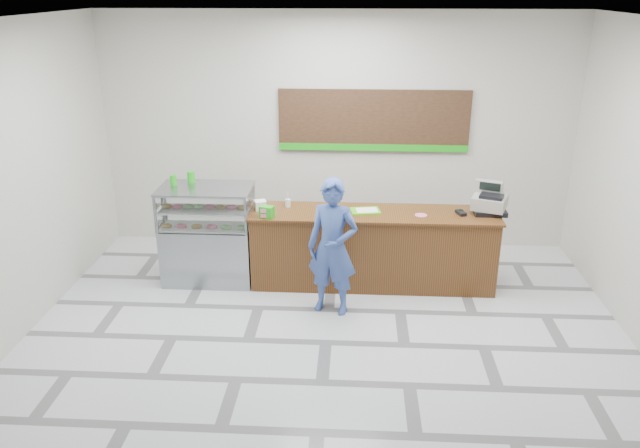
# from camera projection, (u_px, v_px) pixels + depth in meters

# --- Properties ---
(floor) EXTENTS (7.00, 7.00, 0.00)m
(floor) POSITION_uv_depth(u_px,v_px,m) (326.00, 343.00, 7.11)
(floor) COLOR silver
(floor) RESTS_ON ground
(back_wall) EXTENTS (7.00, 0.00, 7.00)m
(back_wall) POSITION_uv_depth(u_px,v_px,m) (336.00, 133.00, 9.27)
(back_wall) COLOR beige
(back_wall) RESTS_ON floor
(ceiling) EXTENTS (7.00, 7.00, 0.00)m
(ceiling) POSITION_uv_depth(u_px,v_px,m) (327.00, 21.00, 5.85)
(ceiling) COLOR silver
(ceiling) RESTS_ON back_wall
(sales_counter) EXTENTS (3.26, 0.76, 1.03)m
(sales_counter) POSITION_uv_depth(u_px,v_px,m) (373.00, 248.00, 8.34)
(sales_counter) COLOR brown
(sales_counter) RESTS_ON floor
(display_case) EXTENTS (1.22, 0.72, 1.33)m
(display_case) POSITION_uv_depth(u_px,v_px,m) (208.00, 234.00, 8.40)
(display_case) COLOR gray
(display_case) RESTS_ON floor
(menu_board) EXTENTS (2.80, 0.06, 0.90)m
(menu_board) POSITION_uv_depth(u_px,v_px,m) (374.00, 122.00, 9.14)
(menu_board) COLOR black
(menu_board) RESTS_ON back_wall
(cash_register) EXTENTS (0.54, 0.55, 0.39)m
(cash_register) POSITION_uv_depth(u_px,v_px,m) (489.00, 201.00, 8.11)
(cash_register) COLOR black
(cash_register) RESTS_ON sales_counter
(card_terminal) EXTENTS (0.14, 0.19, 0.04)m
(card_terminal) POSITION_uv_depth(u_px,v_px,m) (461.00, 213.00, 8.07)
(card_terminal) COLOR black
(card_terminal) RESTS_ON sales_counter
(serving_tray) EXTENTS (0.42, 0.33, 0.02)m
(serving_tray) POSITION_uv_depth(u_px,v_px,m) (365.00, 211.00, 8.18)
(serving_tray) COLOR #4BC213
(serving_tray) RESTS_ON sales_counter
(napkin_box) EXTENTS (0.18, 0.18, 0.12)m
(napkin_box) POSITION_uv_depth(u_px,v_px,m) (260.00, 205.00, 8.23)
(napkin_box) COLOR white
(napkin_box) RESTS_ON sales_counter
(straw_cup) EXTENTS (0.07, 0.07, 0.11)m
(straw_cup) POSITION_uv_depth(u_px,v_px,m) (288.00, 203.00, 8.34)
(straw_cup) COLOR silver
(straw_cup) RESTS_ON sales_counter
(promo_box) EXTENTS (0.20, 0.16, 0.15)m
(promo_box) POSITION_uv_depth(u_px,v_px,m) (267.00, 212.00, 7.95)
(promo_box) COLOR #1AA115
(promo_box) RESTS_ON sales_counter
(donut_decal) EXTENTS (0.16, 0.16, 0.00)m
(donut_decal) POSITION_uv_depth(u_px,v_px,m) (421.00, 215.00, 8.05)
(donut_decal) COLOR pink
(donut_decal) RESTS_ON sales_counter
(green_cup_left) EXTENTS (0.09, 0.09, 0.14)m
(green_cup_left) POSITION_uv_depth(u_px,v_px,m) (173.00, 180.00, 8.24)
(green_cup_left) COLOR #1AA115
(green_cup_left) RESTS_ON display_case
(green_cup_right) EXTENTS (0.10, 0.10, 0.15)m
(green_cup_right) POSITION_uv_depth(u_px,v_px,m) (191.00, 177.00, 8.34)
(green_cup_right) COLOR #1AA115
(green_cup_right) RESTS_ON display_case
(customer) EXTENTS (0.71, 0.56, 1.71)m
(customer) POSITION_uv_depth(u_px,v_px,m) (333.00, 247.00, 7.52)
(customer) COLOR #364F97
(customer) RESTS_ON floor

